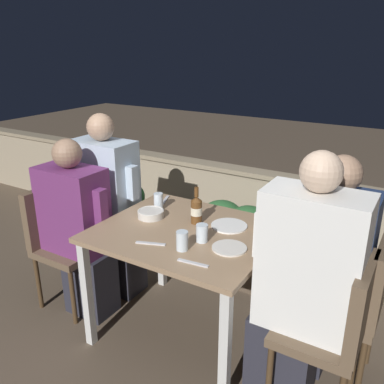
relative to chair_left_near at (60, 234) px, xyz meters
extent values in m
plane|color=brown|center=(0.96, 0.14, -0.53)|extent=(16.00, 16.00, 0.00)
cube|color=gray|center=(0.96, 1.49, -0.18)|extent=(9.00, 0.14, 0.70)
cube|color=gray|center=(0.96, 1.49, 0.19)|extent=(9.00, 0.18, 0.04)
cube|color=#937556|center=(0.96, 0.14, 0.20)|extent=(1.04, 0.89, 0.03)
cube|color=silver|center=(0.49, -0.26, -0.17)|extent=(0.05, 0.05, 0.72)
cube|color=silver|center=(1.43, -0.26, -0.17)|extent=(0.05, 0.05, 0.72)
cube|color=silver|center=(0.49, 0.53, -0.17)|extent=(0.05, 0.05, 0.72)
cube|color=silver|center=(1.43, 0.53, -0.17)|extent=(0.05, 0.05, 0.72)
cube|color=brown|center=(1.01, 0.93, -0.39)|extent=(0.84, 0.36, 0.28)
ellipsoid|color=#2D6633|center=(0.78, 0.93, -0.09)|extent=(0.38, 0.47, 0.36)
ellipsoid|color=#2D6633|center=(1.01, 0.93, -0.09)|extent=(0.38, 0.47, 0.36)
ellipsoid|color=#2D6633|center=(1.24, 0.93, -0.09)|extent=(0.38, 0.47, 0.36)
cube|color=brown|center=(0.09, 0.00, -0.10)|extent=(0.40, 0.40, 0.05)
cube|color=brown|center=(-0.09, 0.00, 0.13)|extent=(0.06, 0.40, 0.41)
cylinder|color=#47321E|center=(-0.08, -0.17, -0.33)|extent=(0.03, 0.03, 0.41)
cylinder|color=#47321E|center=(0.26, -0.17, -0.33)|extent=(0.03, 0.03, 0.41)
cylinder|color=#47321E|center=(-0.08, 0.17, -0.33)|extent=(0.03, 0.03, 0.41)
cylinder|color=#47321E|center=(0.26, 0.17, -0.33)|extent=(0.03, 0.03, 0.41)
cube|color=#282833|center=(0.26, 0.00, -0.30)|extent=(0.31, 0.23, 0.46)
cube|color=#6B2D66|center=(0.16, 0.00, 0.22)|extent=(0.45, 0.26, 0.58)
cube|color=#6B2D66|center=(0.41, 0.00, 0.29)|extent=(0.07, 0.07, 0.24)
sphere|color=#99755B|center=(0.16, 0.00, 0.61)|extent=(0.19, 0.19, 0.19)
cube|color=brown|center=(0.09, 0.32, -0.10)|extent=(0.40, 0.40, 0.05)
cube|color=brown|center=(-0.09, 0.32, 0.13)|extent=(0.06, 0.40, 0.41)
cylinder|color=#47321E|center=(-0.08, 0.15, -0.33)|extent=(0.03, 0.03, 0.41)
cylinder|color=#47321E|center=(0.26, 0.15, -0.33)|extent=(0.03, 0.03, 0.41)
cylinder|color=#47321E|center=(-0.08, 0.49, -0.33)|extent=(0.03, 0.03, 0.41)
cylinder|color=#47321E|center=(0.26, 0.49, -0.33)|extent=(0.03, 0.03, 0.41)
cube|color=#282833|center=(0.26, 0.32, -0.30)|extent=(0.32, 0.23, 0.46)
cube|color=silver|center=(0.16, 0.32, 0.28)|extent=(0.46, 0.26, 0.70)
cube|color=silver|center=(0.41, 0.32, 0.36)|extent=(0.07, 0.07, 0.24)
sphere|color=tan|center=(0.16, 0.32, 0.72)|extent=(0.19, 0.19, 0.19)
cube|color=brown|center=(1.80, 0.01, -0.10)|extent=(0.40, 0.40, 0.05)
cube|color=brown|center=(1.98, 0.01, 0.13)|extent=(0.06, 0.40, 0.41)
cylinder|color=#47321E|center=(1.63, -0.16, -0.33)|extent=(0.03, 0.03, 0.41)
cylinder|color=#47321E|center=(1.63, 0.18, -0.33)|extent=(0.03, 0.03, 0.41)
cylinder|color=#47321E|center=(1.98, 0.18, -0.33)|extent=(0.03, 0.03, 0.41)
cube|color=#282833|center=(1.63, 0.01, -0.30)|extent=(0.34, 0.23, 0.46)
cube|color=white|center=(1.73, 0.01, 0.28)|extent=(0.48, 0.26, 0.71)
cube|color=white|center=(1.48, 0.01, 0.37)|extent=(0.07, 0.07, 0.24)
sphere|color=beige|center=(1.73, 0.01, 0.73)|extent=(0.19, 0.19, 0.19)
cube|color=brown|center=(1.85, 0.29, -0.10)|extent=(0.40, 0.40, 0.05)
cube|color=brown|center=(2.02, 0.29, 0.13)|extent=(0.06, 0.40, 0.41)
cylinder|color=#47321E|center=(1.68, 0.12, -0.33)|extent=(0.03, 0.03, 0.41)
cylinder|color=#47321E|center=(2.02, 0.12, -0.33)|extent=(0.03, 0.03, 0.41)
cylinder|color=#47321E|center=(1.68, 0.46, -0.33)|extent=(0.03, 0.03, 0.41)
cylinder|color=#47321E|center=(2.02, 0.46, -0.33)|extent=(0.03, 0.03, 0.41)
cube|color=#282833|center=(1.68, 0.29, -0.30)|extent=(0.28, 0.23, 0.46)
cube|color=navy|center=(1.78, 0.29, 0.25)|extent=(0.40, 0.26, 0.63)
cube|color=navy|center=(1.53, 0.29, 0.32)|extent=(0.07, 0.07, 0.24)
sphere|color=#99755B|center=(1.78, 0.29, 0.66)|extent=(0.19, 0.19, 0.19)
cylinder|color=brown|center=(0.97, 0.26, 0.29)|extent=(0.07, 0.07, 0.14)
cylinder|color=beige|center=(0.97, 0.26, 0.29)|extent=(0.07, 0.07, 0.05)
cone|color=brown|center=(0.97, 0.26, 0.37)|extent=(0.07, 0.07, 0.03)
cylinder|color=brown|center=(0.97, 0.26, 0.42)|extent=(0.03, 0.03, 0.06)
cylinder|color=silver|center=(1.29, 0.06, 0.22)|extent=(0.19, 0.19, 0.01)
cylinder|color=white|center=(1.16, 0.31, 0.22)|extent=(0.22, 0.22, 0.01)
cylinder|color=beige|center=(0.67, 0.18, 0.24)|extent=(0.17, 0.17, 0.05)
torus|color=beige|center=(0.67, 0.18, 0.26)|extent=(0.17, 0.17, 0.01)
cylinder|color=tan|center=(1.36, 0.39, 0.24)|extent=(0.11, 0.11, 0.05)
torus|color=tan|center=(1.36, 0.39, 0.26)|extent=(0.11, 0.11, 0.01)
cylinder|color=silver|center=(1.36, 0.53, 0.26)|extent=(0.06, 0.06, 0.09)
cylinder|color=silver|center=(1.07, -0.09, 0.27)|extent=(0.06, 0.06, 0.11)
cylinder|color=silver|center=(0.63, 0.31, 0.27)|extent=(0.06, 0.06, 0.11)
cylinder|color=silver|center=(1.11, 0.06, 0.27)|extent=(0.07, 0.07, 0.10)
cube|color=silver|center=(0.89, -0.12, 0.22)|extent=(0.17, 0.08, 0.01)
cube|color=silver|center=(0.58, 0.47, 0.22)|extent=(0.08, 0.17, 0.01)
cube|color=silver|center=(1.20, -0.18, 0.22)|extent=(0.17, 0.04, 0.01)
cylinder|color=brown|center=(-0.13, 0.91, -0.43)|extent=(0.21, 0.21, 0.20)
cylinder|color=#47331E|center=(-0.13, 0.91, -0.24)|extent=(0.02, 0.02, 0.18)
ellipsoid|color=#2D6633|center=(-0.13, 0.91, -0.04)|extent=(0.29, 0.29, 0.26)
camera|label=1|loc=(2.12, -1.73, 1.26)|focal=38.00mm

